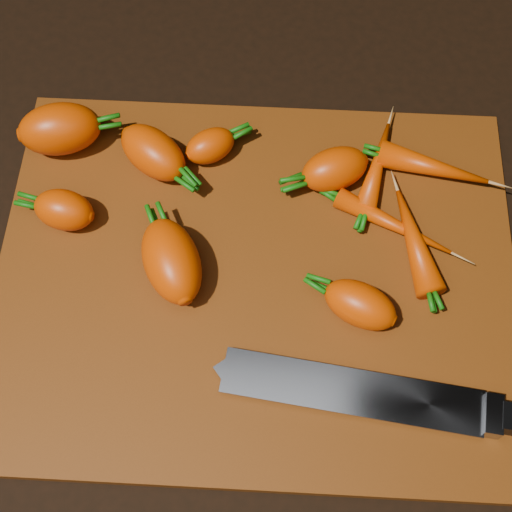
{
  "coord_description": "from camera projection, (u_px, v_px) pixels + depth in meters",
  "views": [
    {
      "loc": [
        0.02,
        -0.29,
        0.63
      ],
      "look_at": [
        0.0,
        0.01,
        0.03
      ],
      "focal_mm": 50.0,
      "sensor_mm": 36.0,
      "label": 1
    }
  ],
  "objects": [
    {
      "name": "carrot_1",
      "position": [
        64.0,
        210.0,
        0.69
      ],
      "size": [
        0.07,
        0.05,
        0.04
      ],
      "primitive_type": "ellipsoid",
      "rotation": [
        0.0,
        0.0,
        2.93
      ],
      "color": "#D93E00",
      "rests_on": "cutting_board"
    },
    {
      "name": "carrot_9",
      "position": [
        414.0,
        240.0,
        0.68
      ],
      "size": [
        0.06,
        0.12,
        0.03
      ],
      "primitive_type": "ellipsoid",
      "rotation": [
        0.0,
        0.0,
        1.82
      ],
      "color": "#D93E00",
      "rests_on": "cutting_board"
    },
    {
      "name": "carrot_5",
      "position": [
        210.0,
        146.0,
        0.73
      ],
      "size": [
        0.06,
        0.06,
        0.03
      ],
      "primitive_type": "ellipsoid",
      "rotation": [
        0.0,
        0.0,
        0.56
      ],
      "color": "#D93E00",
      "rests_on": "cutting_board"
    },
    {
      "name": "carrot_3",
      "position": [
        172.0,
        261.0,
        0.66
      ],
      "size": [
        0.08,
        0.1,
        0.05
      ],
      "primitive_type": "ellipsoid",
      "rotation": [
        0.0,
        0.0,
        1.97
      ],
      "color": "#D93E00",
      "rests_on": "cutting_board"
    },
    {
      "name": "carrot_0",
      "position": [
        60.0,
        129.0,
        0.73
      ],
      "size": [
        0.09,
        0.07,
        0.05
      ],
      "primitive_type": "ellipsoid",
      "rotation": [
        0.0,
        0.0,
        0.23
      ],
      "color": "#D93E00",
      "rests_on": "cutting_board"
    },
    {
      "name": "carrot_7",
      "position": [
        377.0,
        166.0,
        0.73
      ],
      "size": [
        0.05,
        0.11,
        0.02
      ],
      "primitive_type": "ellipsoid",
      "rotation": [
        0.0,
        0.0,
        1.32
      ],
      "color": "#D93E00",
      "rests_on": "cutting_board"
    },
    {
      "name": "ground",
      "position": [
        255.0,
        281.0,
        0.7
      ],
      "size": [
        2.0,
        2.0,
        0.01
      ],
      "primitive_type": "cube",
      "color": "black"
    },
    {
      "name": "carrot_8",
      "position": [
        393.0,
        224.0,
        0.7
      ],
      "size": [
        0.12,
        0.08,
        0.02
      ],
      "primitive_type": "ellipsoid",
      "rotation": [
        0.0,
        0.0,
        -0.48
      ],
      "color": "#D93E00",
      "rests_on": "cutting_board"
    },
    {
      "name": "cutting_board",
      "position": [
        255.0,
        276.0,
        0.69
      ],
      "size": [
        0.5,
        0.4,
        0.01
      ],
      "primitive_type": "cube",
      "color": "#78370D",
      "rests_on": "ground"
    },
    {
      "name": "carrot_4",
      "position": [
        335.0,
        169.0,
        0.71
      ],
      "size": [
        0.08,
        0.07,
        0.04
      ],
      "primitive_type": "ellipsoid",
      "rotation": [
        0.0,
        0.0,
        3.56
      ],
      "color": "#D93E00",
      "rests_on": "cutting_board"
    },
    {
      "name": "knife",
      "position": [
        378.0,
        396.0,
        0.62
      ],
      "size": [
        0.38,
        0.08,
        0.02
      ],
      "rotation": [
        0.0,
        0.0,
        -0.12
      ],
      "color": "gray",
      "rests_on": "cutting_board"
    },
    {
      "name": "carrot_10",
      "position": [
        433.0,
        167.0,
        0.72
      ],
      "size": [
        0.12,
        0.06,
        0.03
      ],
      "primitive_type": "ellipsoid",
      "rotation": [
        0.0,
        0.0,
        6.02
      ],
      "color": "#D93E00",
      "rests_on": "cutting_board"
    },
    {
      "name": "carrot_2",
      "position": [
        153.0,
        152.0,
        0.72
      ],
      "size": [
        0.09,
        0.09,
        0.05
      ],
      "primitive_type": "ellipsoid",
      "rotation": [
        0.0,
        0.0,
        -0.67
      ],
      "color": "#D93E00",
      "rests_on": "cutting_board"
    },
    {
      "name": "carrot_6",
      "position": [
        360.0,
        305.0,
        0.65
      ],
      "size": [
        0.08,
        0.07,
        0.04
      ],
      "primitive_type": "ellipsoid",
      "rotation": [
        0.0,
        0.0,
        2.7
      ],
      "color": "#D93E00",
      "rests_on": "cutting_board"
    }
  ]
}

